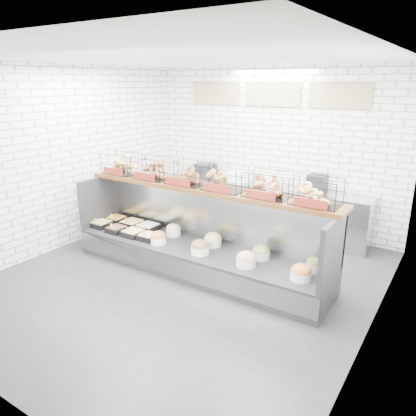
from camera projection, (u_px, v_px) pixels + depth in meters
The scene contains 5 objects.
ground at pixel (185, 279), 5.83m from camera, with size 5.50×5.50×0.00m, color black.
room_shell at pixel (208, 131), 5.70m from camera, with size 5.02×5.51×3.01m.
display_case at pixel (198, 250), 6.01m from camera, with size 4.00×0.90×1.20m.
bagel_shelf at pixel (205, 178), 5.83m from camera, with size 4.10×0.50×0.40m.
prep_counter at pixel (260, 206), 7.64m from camera, with size 4.00×0.60×1.20m.
Camera 1 is at (3.15, -4.23, 2.72)m, focal length 35.00 mm.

